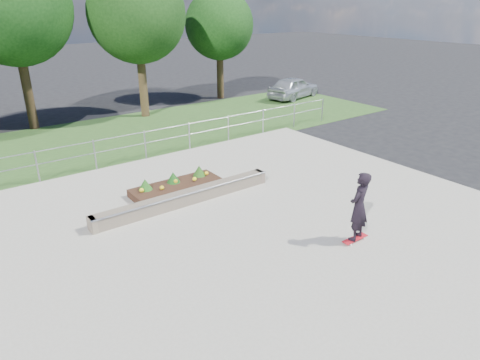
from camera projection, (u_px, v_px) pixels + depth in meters
name	position (u px, v px, depth m)	size (l,w,h in m)	color
ground	(267.00, 237.00, 11.49)	(120.00, 120.00, 0.00)	black
grass_verge	(114.00, 139.00, 19.64)	(30.00, 8.00, 0.02)	#26471C
concrete_slab	(267.00, 236.00, 11.48)	(15.00, 15.00, 0.06)	gray
fence	(145.00, 141.00, 16.75)	(20.06, 0.06, 1.20)	gray
tree_mid_left	(11.00, 7.00, 19.06)	(5.25, 5.25, 8.25)	black
tree_mid_right	(137.00, 14.00, 21.48)	(4.90, 4.90, 7.70)	#352615
tree_far_right	(219.00, 25.00, 26.18)	(4.20, 4.20, 6.60)	#352415
grind_ledge	(186.00, 197.00, 13.16)	(6.00, 0.44, 0.43)	brown
planter_bed	(177.00, 186.00, 14.03)	(3.00, 1.20, 0.61)	black
skateboarder	(359.00, 207.00, 10.79)	(0.80, 0.60, 1.93)	white
parked_car	(294.00, 87.00, 27.59)	(1.64, 4.08, 1.39)	#B1B5BB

